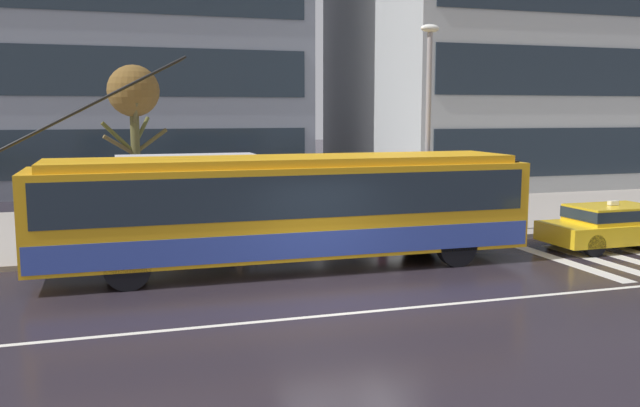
{
  "coord_description": "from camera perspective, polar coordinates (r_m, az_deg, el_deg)",
  "views": [
    {
      "loc": [
        -4.68,
        -13.38,
        3.94
      ],
      "look_at": [
        0.76,
        4.02,
        1.47
      ],
      "focal_mm": 38.13,
      "sensor_mm": 36.0,
      "label": 1
    }
  ],
  "objects": [
    {
      "name": "bus_shelter",
      "position": [
        19.8,
        -11.11,
        2.11
      ],
      "size": [
        3.9,
        1.62,
        2.59
      ],
      "color": "gray",
      "rests_on": "sidewalk_slab"
    },
    {
      "name": "crosswalk_stripe_edge_near",
      "position": [
        19.05,
        20.2,
        -4.7
      ],
      "size": [
        0.44,
        4.4,
        0.01
      ],
      "primitive_type": "cube",
      "color": "beige",
      "rests_on": "ground_plane"
    },
    {
      "name": "pedestrian_at_shelter",
      "position": [
        22.47,
        5.13,
        2.12
      ],
      "size": [
        1.48,
        1.48,
        1.97
      ],
      "color": "#24334C",
      "rests_on": "sidewalk_slab"
    },
    {
      "name": "pedestrian_approaching_curb",
      "position": [
        19.2,
        -7.0,
        1.24
      ],
      "size": [
        1.35,
        1.35,
        2.03
      ],
      "color": "brown",
      "rests_on": "sidewalk_slab"
    },
    {
      "name": "street_tree_bare",
      "position": [
        21.53,
        -15.38,
        8.57
      ],
      "size": [
        2.02,
        1.82,
        5.21
      ],
      "color": "brown",
      "rests_on": "sidewalk_slab"
    },
    {
      "name": "crosswalk_stripe_center",
      "position": [
        20.18,
        24.27,
        -4.23
      ],
      "size": [
        0.44,
        4.4,
        0.01
      ],
      "primitive_type": "cube",
      "color": "beige",
      "rests_on": "ground_plane"
    },
    {
      "name": "crosswalk_stripe_inner_a",
      "position": [
        19.6,
        22.3,
        -4.46
      ],
      "size": [
        0.44,
        4.4,
        0.01
      ],
      "primitive_type": "cube",
      "color": "beige",
      "rests_on": "ground_plane"
    },
    {
      "name": "sidewalk_slab",
      "position": [
        23.8,
        -5.78,
        -1.69
      ],
      "size": [
        80.0,
        10.0,
        0.14
      ],
      "primitive_type": "cube",
      "color": "gray",
      "rests_on": "ground_plane"
    },
    {
      "name": "taxi_ahead_of_bus",
      "position": [
        21.47,
        23.51,
        -1.61
      ],
      "size": [
        4.38,
        1.88,
        1.39
      ],
      "color": "yellow",
      "rests_on": "ground_plane"
    },
    {
      "name": "lane_centre_line",
      "position": [
        13.63,
        3.55,
        -9.09
      ],
      "size": [
        72.0,
        0.14,
        0.01
      ],
      "primitive_type": "cube",
      "color": "silver",
      "rests_on": "ground_plane"
    },
    {
      "name": "trolleybus",
      "position": [
        17.13,
        -2.71,
        -0.28
      ],
      "size": [
        13.26,
        2.65,
        5.22
      ],
      "color": "orange",
      "rests_on": "ground_plane"
    },
    {
      "name": "street_lamp",
      "position": [
        20.75,
        9.07,
        7.56
      ],
      "size": [
        0.6,
        0.32,
        6.36
      ],
      "color": "gray",
      "rests_on": "sidewalk_slab"
    },
    {
      "name": "ground_plane",
      "position": [
        14.71,
        1.87,
        -7.82
      ],
      "size": [
        160.0,
        160.0,
        0.0
      ],
      "primitive_type": "plane",
      "color": "#262028"
    }
  ]
}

